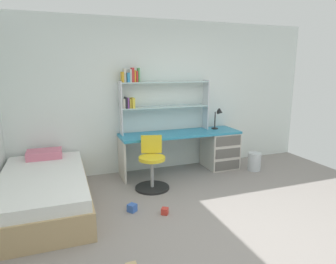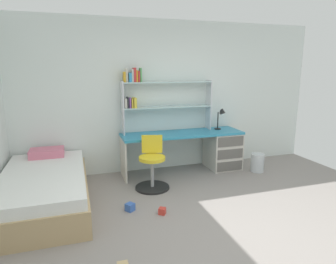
{
  "view_description": "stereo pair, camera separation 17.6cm",
  "coord_description": "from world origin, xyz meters",
  "px_view_note": "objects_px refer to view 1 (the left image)",
  "views": [
    {
      "loc": [
        -1.62,
        -2.46,
        1.8
      ],
      "look_at": [
        -0.18,
        1.49,
        0.89
      ],
      "focal_mm": 31.52,
      "sensor_mm": 36.0,
      "label": 1
    },
    {
      "loc": [
        -1.46,
        -2.51,
        1.8
      ],
      "look_at": [
        -0.18,
        1.49,
        0.89
      ],
      "focal_mm": 31.52,
      "sensor_mm": 36.0,
      "label": 2
    }
  ],
  "objects_px": {
    "toy_block_red_0": "(165,211)",
    "toy_block_blue_2": "(132,208)",
    "desk_lamp": "(219,115)",
    "bed_platform": "(44,191)",
    "waste_bin": "(254,162)",
    "desk": "(209,147)",
    "bookshelf_hutch": "(154,95)",
    "swivel_chair": "(152,168)"
  },
  "relations": [
    {
      "from": "swivel_chair",
      "to": "waste_bin",
      "type": "height_order",
      "value": "swivel_chair"
    },
    {
      "from": "swivel_chair",
      "to": "toy_block_blue_2",
      "type": "relative_size",
      "value": 8.04
    },
    {
      "from": "desk",
      "to": "toy_block_blue_2",
      "type": "xyz_separation_m",
      "value": [
        -1.72,
        -1.19,
        -0.35
      ]
    },
    {
      "from": "bed_platform",
      "to": "swivel_chair",
      "type": "bearing_deg",
      "value": 6.17
    },
    {
      "from": "bookshelf_hutch",
      "to": "toy_block_red_0",
      "type": "relative_size",
      "value": 19.41
    },
    {
      "from": "waste_bin",
      "to": "toy_block_red_0",
      "type": "bearing_deg",
      "value": -154.11
    },
    {
      "from": "bed_platform",
      "to": "toy_block_red_0",
      "type": "distance_m",
      "value": 1.59
    },
    {
      "from": "bed_platform",
      "to": "waste_bin",
      "type": "bearing_deg",
      "value": 4.98
    },
    {
      "from": "bed_platform",
      "to": "toy_block_red_0",
      "type": "height_order",
      "value": "bed_platform"
    },
    {
      "from": "bookshelf_hutch",
      "to": "bed_platform",
      "type": "bearing_deg",
      "value": -153.64
    },
    {
      "from": "desk_lamp",
      "to": "waste_bin",
      "type": "bearing_deg",
      "value": -42.25
    },
    {
      "from": "swivel_chair",
      "to": "bookshelf_hutch",
      "type": "bearing_deg",
      "value": 69.63
    },
    {
      "from": "toy_block_red_0",
      "to": "toy_block_blue_2",
      "type": "xyz_separation_m",
      "value": [
        -0.37,
        0.21,
        0.01
      ]
    },
    {
      "from": "bookshelf_hutch",
      "to": "desk_lamp",
      "type": "height_order",
      "value": "bookshelf_hutch"
    },
    {
      "from": "desk_lamp",
      "to": "bed_platform",
      "type": "height_order",
      "value": "desk_lamp"
    },
    {
      "from": "bed_platform",
      "to": "desk_lamp",
      "type": "bearing_deg",
      "value": 14.17
    },
    {
      "from": "desk",
      "to": "toy_block_blue_2",
      "type": "distance_m",
      "value": 2.12
    },
    {
      "from": "desk_lamp",
      "to": "toy_block_blue_2",
      "type": "distance_m",
      "value": 2.47
    },
    {
      "from": "swivel_chair",
      "to": "waste_bin",
      "type": "distance_m",
      "value": 1.97
    },
    {
      "from": "bookshelf_hutch",
      "to": "toy_block_blue_2",
      "type": "height_order",
      "value": "bookshelf_hutch"
    },
    {
      "from": "desk",
      "to": "waste_bin",
      "type": "bearing_deg",
      "value": -29.35
    },
    {
      "from": "desk",
      "to": "waste_bin",
      "type": "distance_m",
      "value": 0.85
    },
    {
      "from": "bookshelf_hutch",
      "to": "waste_bin",
      "type": "height_order",
      "value": "bookshelf_hutch"
    },
    {
      "from": "desk_lamp",
      "to": "toy_block_blue_2",
      "type": "relative_size",
      "value": 3.87
    },
    {
      "from": "toy_block_red_0",
      "to": "toy_block_blue_2",
      "type": "relative_size",
      "value": 0.83
    },
    {
      "from": "toy_block_red_0",
      "to": "swivel_chair",
      "type": "bearing_deg",
      "value": 83.51
    },
    {
      "from": "desk",
      "to": "waste_bin",
      "type": "xyz_separation_m",
      "value": [
        0.71,
        -0.4,
        -0.24
      ]
    },
    {
      "from": "bed_platform",
      "to": "bookshelf_hutch",
      "type": "bearing_deg",
      "value": 26.36
    },
    {
      "from": "bed_platform",
      "to": "toy_block_red_0",
      "type": "xyz_separation_m",
      "value": [
        1.42,
        -0.7,
        -0.19
      ]
    },
    {
      "from": "swivel_chair",
      "to": "toy_block_red_0",
      "type": "bearing_deg",
      "value": -96.49
    },
    {
      "from": "bookshelf_hutch",
      "to": "bed_platform",
      "type": "height_order",
      "value": "bookshelf_hutch"
    },
    {
      "from": "bookshelf_hutch",
      "to": "swivel_chair",
      "type": "bearing_deg",
      "value": -110.37
    },
    {
      "from": "bookshelf_hutch",
      "to": "bed_platform",
      "type": "relative_size",
      "value": 0.78
    },
    {
      "from": "toy_block_red_0",
      "to": "toy_block_blue_2",
      "type": "distance_m",
      "value": 0.43
    },
    {
      "from": "waste_bin",
      "to": "toy_block_blue_2",
      "type": "height_order",
      "value": "waste_bin"
    },
    {
      "from": "desk",
      "to": "bookshelf_hutch",
      "type": "distance_m",
      "value": 1.39
    },
    {
      "from": "waste_bin",
      "to": "desk_lamp",
      "type": "bearing_deg",
      "value": 137.75
    },
    {
      "from": "bed_platform",
      "to": "toy_block_blue_2",
      "type": "xyz_separation_m",
      "value": [
        1.05,
        -0.48,
        -0.19
      ]
    },
    {
      "from": "waste_bin",
      "to": "toy_block_red_0",
      "type": "xyz_separation_m",
      "value": [
        -2.06,
        -1.0,
        -0.12
      ]
    },
    {
      "from": "bookshelf_hutch",
      "to": "desk",
      "type": "bearing_deg",
      "value": -10.55
    },
    {
      "from": "desk",
      "to": "desk_lamp",
      "type": "relative_size",
      "value": 5.52
    },
    {
      "from": "bed_platform",
      "to": "desk",
      "type": "bearing_deg",
      "value": 14.18
    }
  ]
}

